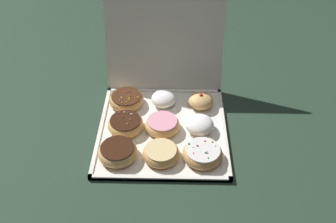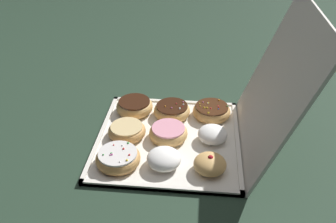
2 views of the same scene
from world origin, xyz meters
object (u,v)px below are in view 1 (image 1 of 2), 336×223
at_px(glazed_ring_donut_1, 162,153).
at_px(sprinkle_donut_2, 203,153).
at_px(pink_frosted_donut_4, 162,125).
at_px(powdered_filled_donut_5, 199,124).
at_px(sprinkle_donut_6, 126,100).
at_px(powdered_filled_donut_7, 164,99).
at_px(chocolate_frosted_donut_0, 118,152).
at_px(donut_box, 162,130).
at_px(sprinkle_donut_3, 126,124).
at_px(jelly_filled_donut_8, 201,101).

relative_size(glazed_ring_donut_1, sprinkle_donut_2, 0.93).
height_order(pink_frosted_donut_4, powdered_filled_donut_5, powdered_filled_donut_5).
height_order(glazed_ring_donut_1, sprinkle_donut_6, sprinkle_donut_6).
relative_size(sprinkle_donut_2, sprinkle_donut_6, 1.01).
bearing_deg(powdered_filled_donut_7, sprinkle_donut_2, -63.94).
distance_m(pink_frosted_donut_4, sprinkle_donut_6, 0.18).
bearing_deg(chocolate_frosted_donut_0, sprinkle_donut_6, 89.94).
xyz_separation_m(chocolate_frosted_donut_0, pink_frosted_donut_4, (0.13, 0.12, -0.00)).
relative_size(donut_box, sprinkle_donut_3, 3.58).
relative_size(donut_box, sprinkle_donut_6, 3.48).
xyz_separation_m(glazed_ring_donut_1, powdered_filled_donut_5, (0.11, 0.12, 0.00)).
xyz_separation_m(glazed_ring_donut_1, sprinkle_donut_2, (0.12, 0.00, 0.00)).
bearing_deg(sprinkle_donut_3, powdered_filled_donut_5, -0.29).
bearing_deg(donut_box, jelly_filled_donut_8, 43.09).
bearing_deg(powdered_filled_donut_5, donut_box, -179.83).
height_order(powdered_filled_donut_7, jelly_filled_donut_8, jelly_filled_donut_8).
distance_m(glazed_ring_donut_1, jelly_filled_donut_8, 0.27).
xyz_separation_m(glazed_ring_donut_1, jelly_filled_donut_8, (0.12, 0.24, 0.01)).
bearing_deg(donut_box, chocolate_frosted_donut_0, -136.59).
relative_size(sprinkle_donut_3, powdered_filled_donut_5, 1.26).
bearing_deg(sprinkle_donut_2, powdered_filled_donut_5, 92.02).
bearing_deg(sprinkle_donut_3, glazed_ring_donut_1, -45.34).
height_order(glazed_ring_donut_1, sprinkle_donut_2, sprinkle_donut_2).
distance_m(sprinkle_donut_2, powdered_filled_donut_5, 0.12).
bearing_deg(glazed_ring_donut_1, sprinkle_donut_2, 0.17).
distance_m(glazed_ring_donut_1, powdered_filled_donut_7, 0.25).
bearing_deg(donut_box, sprinkle_donut_3, 179.24).
distance_m(donut_box, powdered_filled_donut_7, 0.13).
height_order(chocolate_frosted_donut_0, powdered_filled_donut_5, powdered_filled_donut_5).
distance_m(chocolate_frosted_donut_0, powdered_filled_donut_5, 0.27).
xyz_separation_m(chocolate_frosted_donut_0, sprinkle_donut_6, (0.00, 0.24, -0.00)).
xyz_separation_m(sprinkle_donut_2, pink_frosted_donut_4, (-0.12, 0.12, 0.00)).
height_order(sprinkle_donut_2, jelly_filled_donut_8, jelly_filled_donut_8).
bearing_deg(powdered_filled_donut_5, sprinkle_donut_3, 179.71).
bearing_deg(sprinkle_donut_6, powdered_filled_donut_5, -26.72).
height_order(sprinkle_donut_2, sprinkle_donut_6, same).
height_order(sprinkle_donut_2, powdered_filled_donut_7, powdered_filled_donut_7).
bearing_deg(sprinkle_donut_3, sprinkle_donut_2, -27.02).
xyz_separation_m(chocolate_frosted_donut_0, glazed_ring_donut_1, (0.13, -0.00, -0.00)).
xyz_separation_m(sprinkle_donut_6, powdered_filled_donut_7, (0.13, 0.00, 0.00)).
height_order(chocolate_frosted_donut_0, glazed_ring_donut_1, chocolate_frosted_donut_0).
bearing_deg(sprinkle_donut_6, donut_box, -44.18).
height_order(pink_frosted_donut_4, powdered_filled_donut_7, powdered_filled_donut_7).
bearing_deg(sprinkle_donut_3, pink_frosted_donut_4, -0.68).
height_order(donut_box, jelly_filled_donut_8, jelly_filled_donut_8).
bearing_deg(pink_frosted_donut_4, sprinkle_donut_2, -44.23).
bearing_deg(powdered_filled_donut_5, powdered_filled_donut_7, 132.80).
relative_size(sprinkle_donut_2, sprinkle_donut_3, 1.04).
bearing_deg(powdered_filled_donut_7, jelly_filled_donut_8, -3.12).
xyz_separation_m(chocolate_frosted_donut_0, sprinkle_donut_3, (0.01, 0.12, -0.00)).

